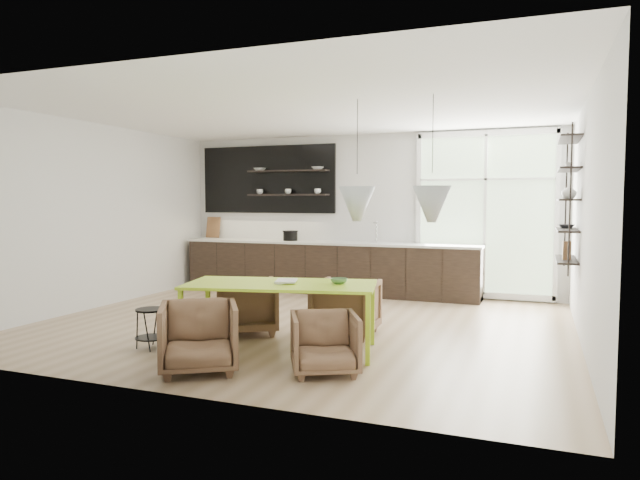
{
  "coord_description": "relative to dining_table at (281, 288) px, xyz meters",
  "views": [
    {
      "loc": [
        3.0,
        -7.08,
        1.69
      ],
      "look_at": [
        0.05,
        0.6,
        1.12
      ],
      "focal_mm": 32.0,
      "sensor_mm": 36.0,
      "label": 1
    }
  ],
  "objects": [
    {
      "name": "room",
      "position": [
        0.26,
        2.43,
        0.75
      ],
      "size": [
        7.02,
        6.01,
        2.91
      ],
      "color": "tan",
      "rests_on": "ground"
    },
    {
      "name": "kitchen_run",
      "position": [
        -1.01,
        4.03,
        -0.12
      ],
      "size": [
        5.54,
        0.69,
        2.75
      ],
      "color": "black",
      "rests_on": "ground"
    },
    {
      "name": "right_shelving",
      "position": [
        3.04,
        2.51,
        0.94
      ],
      "size": [
        0.26,
        1.22,
        1.9
      ],
      "color": "black",
      "rests_on": "ground"
    },
    {
      "name": "dining_table",
      "position": [
        0.0,
        0.0,
        0.0
      ],
      "size": [
        2.26,
        1.38,
        0.77
      ],
      "rotation": [
        0.0,
        0.0,
        0.22
      ],
      "color": "#AADA20",
      "rests_on": "ground"
    },
    {
      "name": "armchair_back_left",
      "position": [
        -0.78,
        0.64,
        -0.37
      ],
      "size": [
        1.04,
        1.05,
        0.7
      ],
      "primitive_type": "imported",
      "rotation": [
        0.0,
        0.0,
        3.69
      ],
      "color": "brown",
      "rests_on": "ground"
    },
    {
      "name": "armchair_back_right",
      "position": [
        0.45,
        0.99,
        -0.36
      ],
      "size": [
        0.77,
        0.79,
        0.7
      ],
      "primitive_type": "imported",
      "rotation": [
        0.0,
        0.0,
        3.17
      ],
      "color": "brown",
      "rests_on": "ground"
    },
    {
      "name": "armchair_front_left",
      "position": [
        -0.43,
        -1.0,
        -0.37
      ],
      "size": [
        1.03,
        1.04,
        0.69
      ],
      "primitive_type": "imported",
      "rotation": [
        0.0,
        0.0,
        0.57
      ],
      "color": "brown",
      "rests_on": "ground"
    },
    {
      "name": "armchair_front_right",
      "position": [
        0.76,
        -0.61,
        -0.42
      ],
      "size": [
        0.87,
        0.88,
        0.6
      ],
      "primitive_type": "imported",
      "rotation": [
        0.0,
        0.0,
        0.47
      ],
      "color": "brown",
      "rests_on": "ground"
    },
    {
      "name": "wire_stool",
      "position": [
        -1.42,
        -0.45,
        -0.42
      ],
      "size": [
        0.36,
        0.36,
        0.46
      ],
      "rotation": [
        0.0,
        0.0,
        0.37
      ],
      "color": "black",
      "rests_on": "ground"
    },
    {
      "name": "table_book",
      "position": [
        -0.07,
        0.03,
        0.07
      ],
      "size": [
        0.32,
        0.37,
        0.03
      ],
      "primitive_type": "imported",
      "rotation": [
        0.0,
        0.0,
        0.3
      ],
      "color": "white",
      "rests_on": "dining_table"
    },
    {
      "name": "table_bowl",
      "position": [
        0.62,
        0.2,
        0.08
      ],
      "size": [
        0.21,
        0.21,
        0.06
      ],
      "primitive_type": "imported",
      "rotation": [
        0.0,
        0.0,
        -0.13
      ],
      "color": "#4F7C4A",
      "rests_on": "dining_table"
    }
  ]
}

